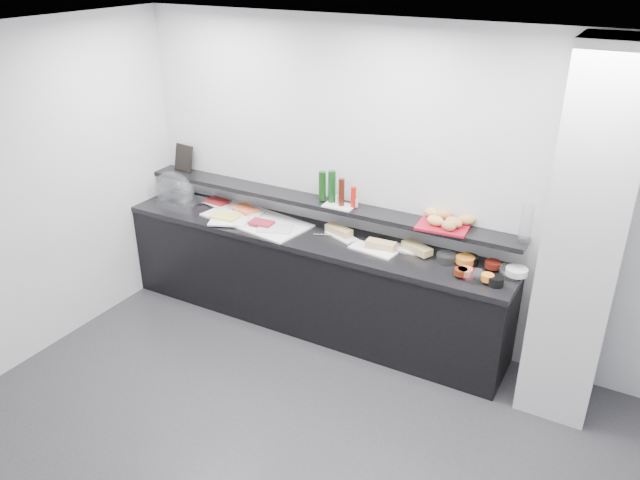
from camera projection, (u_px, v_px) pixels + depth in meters
The scene contains 56 objects.
ground at pixel (273, 470), 4.17m from camera, with size 5.00×5.00×0.00m, color #2D2D30.
back_wall at pixel (399, 188), 5.17m from camera, with size 5.00×0.02×2.70m, color silver.
ceiling at pixel (256, 55), 3.02m from camera, with size 5.00×5.00×0.00m, color white.
column at pixel (584, 242), 4.24m from camera, with size 0.50×0.50×2.70m, color silver.
buffet_cabinet at pixel (309, 281), 5.64m from camera, with size 3.60×0.60×0.85m, color black.
counter_top at pixel (309, 236), 5.45m from camera, with size 3.62×0.62×0.05m, color black.
wall_shelf at pixel (319, 203), 5.48m from camera, with size 3.60×0.25×0.04m, color black.
cloche_base at pixel (183, 201), 6.08m from camera, with size 0.43×0.29×0.04m, color silver.
cloche_dome at pixel (174, 189), 6.08m from camera, with size 0.47×0.31×0.34m, color white.
linen_runner at pixel (256, 220), 5.69m from camera, with size 1.01×0.48×0.01m, color white.
platter_meat_a at pixel (218, 203), 6.03m from camera, with size 0.29×0.19×0.01m, color silver.
food_meat_a at pixel (217, 201), 6.02m from camera, with size 0.22×0.14×0.02m, color maroon.
platter_salmon at pixel (249, 212), 5.83m from camera, with size 0.28×0.18×0.01m, color silver.
food_salmon at pixel (245, 209), 5.85m from camera, with size 0.24×0.15×0.02m, color #FB6633.
platter_cheese at pixel (229, 221), 5.63m from camera, with size 0.33×0.22×0.01m, color white.
food_cheese at pixel (225, 217), 5.68m from camera, with size 0.25×0.16×0.02m, color #E4E258.
platter_meat_b at pixel (275, 228), 5.48m from camera, with size 0.30×0.20×0.01m, color silver.
food_meat_b at pixel (261, 223), 5.55m from camera, with size 0.21×0.13×0.02m, color maroon.
sandwich_plate_left at pixel (342, 236), 5.37m from camera, with size 0.31×0.13×0.01m, color silver.
sandwich_food_left at pixel (339, 230), 5.40m from camera, with size 0.25×0.10×0.06m, color tan.
tongs_left at pixel (323, 235), 5.38m from camera, with size 0.01×0.01×0.16m, color #B8BABF.
sandwich_plate_mid at pixel (373, 250), 5.13m from camera, with size 0.39×0.17×0.01m, color white.
sandwich_food_mid at pixel (381, 245), 5.13m from camera, with size 0.25×0.09×0.06m, color tan.
tongs_mid at pixel (371, 249), 5.12m from camera, with size 0.01×0.01×0.16m, color #AEB1B5.
sandwich_plate_right at pixel (409, 250), 5.13m from camera, with size 0.31×0.13×0.01m, color white.
sandwich_food_right at pixel (417, 248), 5.08m from camera, with size 0.27×0.10×0.06m, color tan.
tongs_right at pixel (398, 252), 5.08m from camera, with size 0.01×0.01×0.16m, color silver.
bowl_glass_fruit at pixel (446, 258), 4.94m from camera, with size 0.16×0.16×0.07m, color silver.
fill_glass_fruit at pixel (465, 260), 4.88m from camera, with size 0.15×0.15×0.05m, color orange.
bowl_black_jam at pixel (469, 260), 4.90m from camera, with size 0.14×0.14×0.07m, color black.
fill_black_jam at pixel (493, 264), 4.81m from camera, with size 0.12×0.12×0.05m, color #50130B.
bowl_glass_cream at pixel (512, 272), 4.73m from camera, with size 0.19×0.19×0.07m, color white.
fill_glass_cream at pixel (517, 271), 4.71m from camera, with size 0.17×0.17×0.05m, color white.
bowl_red_jam at pixel (467, 273), 4.72m from camera, with size 0.11×0.11×0.07m, color maroon.
fill_red_jam at pixel (461, 272), 4.71m from camera, with size 0.10×0.10×0.05m, color #5D1E0D.
bowl_glass_salmon at pixel (475, 276), 4.66m from camera, with size 0.15×0.15×0.07m, color white.
fill_glass_salmon at pixel (465, 272), 4.71m from camera, with size 0.11×0.11×0.05m, color #D06A32.
bowl_black_fruit at pixel (496, 281), 4.60m from camera, with size 0.12×0.12×0.07m, color black.
fill_black_fruit at pixel (487, 277), 4.62m from camera, with size 0.10×0.10×0.05m, color orange.
framed_print at pixel (184, 158), 6.14m from camera, with size 0.22×0.02×0.26m, color black.
print_art at pixel (183, 158), 6.15m from camera, with size 0.17×0.00×0.22m, color #D5AC99.
condiment_tray at pixel (339, 206), 5.34m from camera, with size 0.26×0.16×0.01m, color white.
bottle_green_a at pixel (322, 186), 5.39m from camera, with size 0.06×0.06×0.26m, color #0F350E.
bottle_brown at pixel (342, 192), 5.29m from camera, with size 0.05×0.05×0.24m, color #3B140A.
bottle_green_b at pixel (332, 187), 5.35m from camera, with size 0.07×0.07×0.28m, color #0F3A14.
bottle_hot at pixel (353, 197), 5.27m from camera, with size 0.05×0.05×0.18m, color red.
shaker_salt at pixel (337, 199), 5.37m from camera, with size 0.03×0.03×0.07m, color silver.
shaker_pepper at pixel (356, 203), 5.29m from camera, with size 0.03×0.03×0.07m, color silver.
bread_tray at pixel (443, 227), 4.94m from camera, with size 0.40×0.28×0.02m, color maroon.
bread_roll_nw at pixel (432, 213), 5.07m from camera, with size 0.13×0.08×0.08m, color tan.
bread_roll_n at pixel (443, 214), 5.03m from camera, with size 0.15×0.10×0.08m, color #BA7247.
bread_roll_ne at pixel (467, 220), 4.94m from camera, with size 0.14×0.09×0.08m, color #B49044.
bread_roll_sw at pixel (435, 220), 4.92m from camera, with size 0.14×0.09×0.08m, color gold.
bread_roll_s at pixel (449, 226), 4.83m from camera, with size 0.12×0.08×0.08m, color #B77C46.
bread_roll_mide at pixel (454, 222), 4.89m from camera, with size 0.15×0.10×0.08m, color #B67A45.
carafe at pixel (526, 224), 4.64m from camera, with size 0.09×0.09×0.30m, color silver.
Camera 1 is at (1.79, -2.57, 3.18)m, focal length 35.00 mm.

